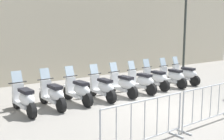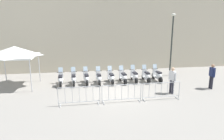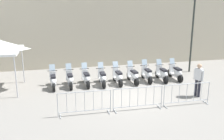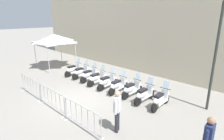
{
  "view_description": "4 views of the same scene",
  "coord_description": "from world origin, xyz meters",
  "px_view_note": "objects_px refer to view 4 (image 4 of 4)",
  "views": [
    {
      "loc": [
        -5.95,
        -5.78,
        2.53
      ],
      "look_at": [
        -0.4,
        2.35,
        1.0
      ],
      "focal_mm": 42.58,
      "sensor_mm": 36.0,
      "label": 1
    },
    {
      "loc": [
        -1.9,
        -12.09,
        4.39
      ],
      "look_at": [
        0.03,
        2.38,
        0.98
      ],
      "focal_mm": 31.61,
      "sensor_mm": 36.0,
      "label": 2
    },
    {
      "loc": [
        -3.08,
        -12.01,
        4.83
      ],
      "look_at": [
        -0.52,
        1.58,
        1.02
      ],
      "focal_mm": 41.33,
      "sensor_mm": 36.0,
      "label": 3
    },
    {
      "loc": [
        7.96,
        -5.2,
        4.45
      ],
      "look_at": [
        0.22,
        2.27,
        1.24
      ],
      "focal_mm": 29.61,
      "sensor_mm": 36.0,
      "label": 4
    }
  ],
  "objects_px": {
    "motorcycle_4": "(107,82)",
    "barrier_segment_1": "(52,99)",
    "motorcycle_7": "(144,94)",
    "officer_near_row_end": "(208,140)",
    "motorcycle_2": "(89,75)",
    "barrier_segment_0": "(31,87)",
    "officer_mid_plaza": "(117,109)",
    "motorcycle_1": "(81,72)",
    "street_lamp": "(217,44)",
    "motorcycle_3": "(97,78)",
    "motorcycle_8": "(160,99)",
    "barrier_segment_2": "(82,118)",
    "motorcycle_5": "(118,85)",
    "motorcycle_6": "(131,89)",
    "canopy_tent": "(54,39)",
    "motorcycle_0": "(73,70)"
  },
  "relations": [
    {
      "from": "barrier_segment_1",
      "to": "barrier_segment_2",
      "type": "bearing_deg",
      "value": 1.99
    },
    {
      "from": "barrier_segment_0",
      "to": "officer_near_row_end",
      "type": "xyz_separation_m",
      "value": [
        8.96,
        1.67,
        0.45
      ]
    },
    {
      "from": "motorcycle_2",
      "to": "officer_mid_plaza",
      "type": "distance_m",
      "value": 6.11
    },
    {
      "from": "motorcycle_6",
      "to": "motorcycle_7",
      "type": "xyz_separation_m",
      "value": [
        0.93,
        -0.09,
        0.0
      ]
    },
    {
      "from": "street_lamp",
      "to": "officer_mid_plaza",
      "type": "distance_m",
      "value": 5.29
    },
    {
      "from": "motorcycle_4",
      "to": "motorcycle_6",
      "type": "relative_size",
      "value": 1.0
    },
    {
      "from": "barrier_segment_1",
      "to": "barrier_segment_0",
      "type": "bearing_deg",
      "value": -178.01
    },
    {
      "from": "street_lamp",
      "to": "canopy_tent",
      "type": "bearing_deg",
      "value": -172.33
    },
    {
      "from": "motorcycle_7",
      "to": "officer_near_row_end",
      "type": "relative_size",
      "value": 1.0
    },
    {
      "from": "motorcycle_1",
      "to": "motorcycle_6",
      "type": "height_order",
      "value": "same"
    },
    {
      "from": "motorcycle_7",
      "to": "barrier_segment_0",
      "type": "height_order",
      "value": "motorcycle_7"
    },
    {
      "from": "officer_mid_plaza",
      "to": "canopy_tent",
      "type": "bearing_deg",
      "value": 164.67
    },
    {
      "from": "motorcycle_0",
      "to": "canopy_tent",
      "type": "distance_m",
      "value": 3.64
    },
    {
      "from": "motorcycle_0",
      "to": "barrier_segment_0",
      "type": "relative_size",
      "value": 0.75
    },
    {
      "from": "motorcycle_1",
      "to": "motorcycle_2",
      "type": "distance_m",
      "value": 0.93
    },
    {
      "from": "motorcycle_1",
      "to": "barrier_segment_0",
      "type": "relative_size",
      "value": 0.75
    },
    {
      "from": "motorcycle_2",
      "to": "motorcycle_8",
      "type": "xyz_separation_m",
      "value": [
        5.56,
        0.14,
        0.0
      ]
    },
    {
      "from": "motorcycle_7",
      "to": "street_lamp",
      "type": "relative_size",
      "value": 0.33
    },
    {
      "from": "officer_near_row_end",
      "to": "officer_mid_plaza",
      "type": "xyz_separation_m",
      "value": [
        -3.12,
        -0.57,
        0.0
      ]
    },
    {
      "from": "motorcycle_4",
      "to": "barrier_segment_0",
      "type": "bearing_deg",
      "value": -120.7
    },
    {
      "from": "motorcycle_7",
      "to": "officer_mid_plaza",
      "type": "distance_m",
      "value": 2.98
    },
    {
      "from": "motorcycle_4",
      "to": "barrier_segment_1",
      "type": "height_order",
      "value": "motorcycle_4"
    },
    {
      "from": "motorcycle_1",
      "to": "canopy_tent",
      "type": "height_order",
      "value": "canopy_tent"
    },
    {
      "from": "motorcycle_2",
      "to": "motorcycle_5",
      "type": "relative_size",
      "value": 1.0
    },
    {
      "from": "motorcycle_1",
      "to": "motorcycle_7",
      "type": "height_order",
      "value": "same"
    },
    {
      "from": "motorcycle_3",
      "to": "motorcycle_8",
      "type": "bearing_deg",
      "value": 2.52
    },
    {
      "from": "motorcycle_7",
      "to": "officer_mid_plaza",
      "type": "xyz_separation_m",
      "value": [
        0.8,
        -2.82,
        0.53
      ]
    },
    {
      "from": "motorcycle_1",
      "to": "motorcycle_5",
      "type": "distance_m",
      "value": 3.71
    },
    {
      "from": "motorcycle_0",
      "to": "motorcycle_6",
      "type": "height_order",
      "value": "same"
    },
    {
      "from": "motorcycle_7",
      "to": "barrier_segment_2",
      "type": "relative_size",
      "value": 0.75
    },
    {
      "from": "motorcycle_6",
      "to": "barrier_segment_0",
      "type": "bearing_deg",
      "value": -135.76
    },
    {
      "from": "motorcycle_4",
      "to": "street_lamp",
      "type": "bearing_deg",
      "value": 17.79
    },
    {
      "from": "motorcycle_4",
      "to": "barrier_segment_0",
      "type": "relative_size",
      "value": 0.75
    },
    {
      "from": "motorcycle_7",
      "to": "barrier_segment_1",
      "type": "distance_m",
      "value": 4.66
    },
    {
      "from": "motorcycle_6",
      "to": "motorcycle_8",
      "type": "bearing_deg",
      "value": -0.27
    },
    {
      "from": "motorcycle_5",
      "to": "street_lamp",
      "type": "bearing_deg",
      "value": 20.89
    },
    {
      "from": "officer_near_row_end",
      "to": "canopy_tent",
      "type": "height_order",
      "value": "canopy_tent"
    },
    {
      "from": "motorcycle_2",
      "to": "barrier_segment_0",
      "type": "height_order",
      "value": "motorcycle_2"
    },
    {
      "from": "motorcycle_5",
      "to": "motorcycle_6",
      "type": "bearing_deg",
      "value": 10.05
    },
    {
      "from": "motorcycle_0",
      "to": "motorcycle_1",
      "type": "height_order",
      "value": "same"
    },
    {
      "from": "barrier_segment_2",
      "to": "officer_mid_plaza",
      "type": "xyz_separation_m",
      "value": [
        1.06,
        0.93,
        0.45
      ]
    },
    {
      "from": "motorcycle_5",
      "to": "officer_near_row_end",
      "type": "bearing_deg",
      "value": -20.63
    },
    {
      "from": "motorcycle_5",
      "to": "motorcycle_7",
      "type": "height_order",
      "value": "same"
    },
    {
      "from": "motorcycle_8",
      "to": "canopy_tent",
      "type": "height_order",
      "value": "canopy_tent"
    },
    {
      "from": "motorcycle_2",
      "to": "barrier_segment_2",
      "type": "height_order",
      "value": "motorcycle_2"
    },
    {
      "from": "motorcycle_5",
      "to": "motorcycle_7",
      "type": "bearing_deg",
      "value": 2.38
    },
    {
      "from": "motorcycle_1",
      "to": "street_lamp",
      "type": "distance_m",
      "value": 8.79
    },
    {
      "from": "motorcycle_8",
      "to": "barrier_segment_0",
      "type": "xyz_separation_m",
      "value": [
        -5.97,
        -3.99,
        0.07
      ]
    },
    {
      "from": "motorcycle_1",
      "to": "officer_mid_plaza",
      "type": "xyz_separation_m",
      "value": [
        6.36,
        -2.73,
        0.53
      ]
    },
    {
      "from": "motorcycle_7",
      "to": "motorcycle_8",
      "type": "xyz_separation_m",
      "value": [
        0.93,
        0.08,
        0.0
      ]
    }
  ]
}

